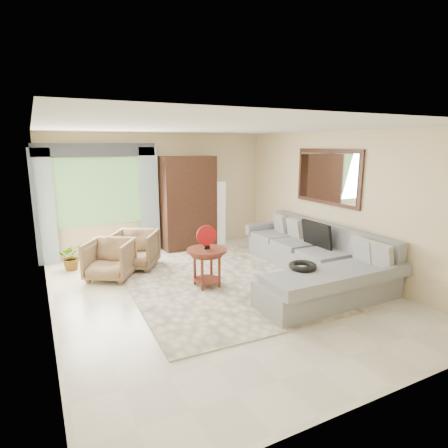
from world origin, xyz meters
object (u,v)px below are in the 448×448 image
armchair_left (110,259)px  armchair_right (135,250)px  floor_lamp (219,213)px  tv_screen (317,235)px  coffee_table (207,267)px  armoire (188,203)px  potted_plant (72,257)px  sectional_sofa (314,263)px

armchair_left → armchair_right: armchair_right is taller
armchair_left → floor_lamp: size_ratio=0.52×
tv_screen → floor_lamp: bearing=104.6°
coffee_table → armchair_left: 1.80m
armchair_right → armoire: size_ratio=0.38×
armchair_left → potted_plant: 1.01m
armchair_left → potted_plant: armchair_left is taller
sectional_sofa → tv_screen: 0.58m
coffee_table → armchair_left: size_ratio=0.86×
coffee_table → armoire: 2.58m
tv_screen → armchair_right: 3.46m
sectional_sofa → potted_plant: sectional_sofa is taller
armchair_left → armoire: (2.01, 1.23, 0.70)m
armchair_left → armchair_right: bearing=66.5°
coffee_table → potted_plant: size_ratio=1.29×
floor_lamp → armchair_right: bearing=-157.6°
potted_plant → armoire: 2.72m
sectional_sofa → floor_lamp: (-0.43, 2.96, 0.47)m
sectional_sofa → coffee_table: 1.94m
potted_plant → armoire: bearing=8.9°
tv_screen → armoire: size_ratio=0.35×
potted_plant → floor_lamp: (3.37, 0.46, 0.49)m
sectional_sofa → armchair_left: 3.64m
tv_screen → armchair_left: 3.79m
tv_screen → armchair_left: tv_screen is taller
armchair_left → potted_plant: bearing=156.7°
potted_plant → floor_lamp: bearing=7.8°
armchair_left → floor_lamp: 3.12m
tv_screen → potted_plant: 4.66m
floor_lamp → potted_plant: bearing=-172.2°
sectional_sofa → potted_plant: 4.55m
tv_screen → floor_lamp: (-0.70, 2.68, 0.03)m
floor_lamp → coffee_table: bearing=-120.3°
potted_plant → floor_lamp: size_ratio=0.34×
coffee_table → armchair_right: armchair_right is taller
armchair_left → floor_lamp: (2.81, 1.29, 0.40)m
armchair_right → floor_lamp: bearing=54.7°
armoire → floor_lamp: bearing=4.3°
coffee_table → armchair_right: bearing=118.3°
armoire → sectional_sofa: bearing=-66.9°
tv_screen → armoire: bearing=119.8°
coffee_table → armchair_left: bearing=139.7°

